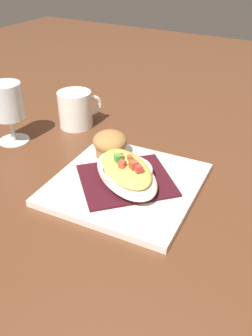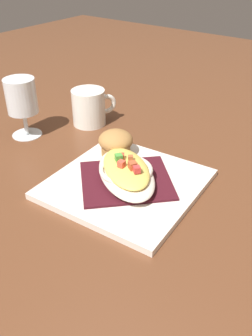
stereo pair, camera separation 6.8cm
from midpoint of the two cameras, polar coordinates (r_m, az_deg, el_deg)
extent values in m
plane|color=brown|center=(0.71, -2.77, -3.04)|extent=(2.60, 2.60, 0.00)
cube|color=white|center=(0.70, -2.78, -2.60)|extent=(0.28, 0.28, 0.01)
cube|color=#41111A|center=(0.70, -2.80, -2.00)|extent=(0.23, 0.23, 0.00)
ellipsoid|color=beige|center=(0.69, -2.83, -0.96)|extent=(0.19, 0.21, 0.03)
torus|color=beige|center=(0.68, -2.85, -0.34)|extent=(0.14, 0.14, 0.01)
ellipsoid|color=#E0C458|center=(0.68, -2.86, -0.08)|extent=(0.16, 0.17, 0.02)
cube|color=#D74C38|center=(0.66, -3.38, 0.48)|extent=(0.01, 0.01, 0.01)
cube|color=#AD5832|center=(0.68, -2.27, 1.54)|extent=(0.01, 0.01, 0.01)
cube|color=#B1512D|center=(0.66, -1.73, 0.40)|extent=(0.02, 0.02, 0.01)
cube|color=#D33B3A|center=(0.65, -1.00, -0.20)|extent=(0.02, 0.02, 0.01)
cube|color=#D3452D|center=(0.69, -3.71, 1.75)|extent=(0.01, 0.01, 0.01)
cube|color=green|center=(0.68, -3.93, 1.64)|extent=(0.02, 0.02, 0.01)
cylinder|color=#A27139|center=(0.78, -5.01, 2.75)|extent=(0.06, 0.06, 0.02)
ellipsoid|color=#A6753E|center=(0.77, -5.09, 4.16)|extent=(0.07, 0.07, 0.04)
ellipsoid|color=#4C0F23|center=(0.76, -5.12, 4.80)|extent=(0.03, 0.03, 0.01)
cylinder|color=white|center=(0.93, -10.09, 8.99)|extent=(0.08, 0.08, 0.09)
torus|color=white|center=(0.94, -7.35, 9.71)|extent=(0.05, 0.04, 0.05)
cylinder|color=#4C2D14|center=(0.94, -9.98, 7.98)|extent=(0.07, 0.07, 0.05)
cylinder|color=white|center=(0.91, -19.22, 4.13)|extent=(0.07, 0.07, 0.00)
cylinder|color=white|center=(0.90, -19.56, 5.80)|extent=(0.01, 0.01, 0.06)
cylinder|color=white|center=(0.87, -20.38, 9.79)|extent=(0.07, 0.07, 0.08)
cylinder|color=silver|center=(0.88, -20.13, 8.58)|extent=(0.06, 0.06, 0.04)
camera|label=1|loc=(0.03, -92.86, -1.83)|focal=38.82mm
camera|label=2|loc=(0.03, 87.14, 1.83)|focal=38.82mm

